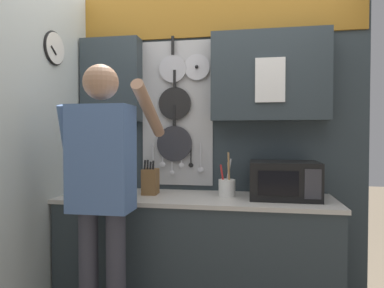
# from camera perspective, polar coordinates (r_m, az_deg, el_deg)

# --- Properties ---
(base_cabinet_counter) EXTENTS (2.00, 0.61, 0.89)m
(base_cabinet_counter) POSITION_cam_1_polar(r_m,az_deg,el_deg) (2.67, 0.59, -18.19)
(base_cabinet_counter) COLOR #2D383D
(base_cabinet_counter) RESTS_ON ground_plane
(back_wall_unit) EXTENTS (2.57, 0.22, 2.51)m
(back_wall_unit) POSITION_cam_1_polar(r_m,az_deg,el_deg) (2.79, 2.02, 4.64)
(back_wall_unit) COLOR #2D383D
(back_wall_unit) RESTS_ON ground_plane
(side_wall) EXTENTS (0.07, 1.60, 2.51)m
(side_wall) POSITION_cam_1_polar(r_m,az_deg,el_deg) (2.52, -24.57, -0.40)
(side_wall) COLOR silver
(side_wall) RESTS_ON ground_plane
(microwave) EXTENTS (0.48, 0.37, 0.26)m
(microwave) POSITION_cam_1_polar(r_m,az_deg,el_deg) (2.55, 15.06, -5.80)
(microwave) COLOR black
(microwave) RESTS_ON base_cabinet_counter
(knife_block) EXTENTS (0.12, 0.16, 0.27)m
(knife_block) POSITION_cam_1_polar(r_m,az_deg,el_deg) (2.66, -6.94, -6.17)
(knife_block) COLOR brown
(knife_block) RESTS_ON base_cabinet_counter
(utensil_crock) EXTENTS (0.12, 0.12, 0.33)m
(utensil_crock) POSITION_cam_1_polar(r_m,az_deg,el_deg) (2.56, 5.84, -7.12)
(utensil_crock) COLOR white
(utensil_crock) RESTS_ON base_cabinet_counter
(person) EXTENTS (0.54, 0.63, 1.77)m
(person) POSITION_cam_1_polar(r_m,az_deg,el_deg) (2.20, -14.73, -5.77)
(person) COLOR #383842
(person) RESTS_ON ground_plane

